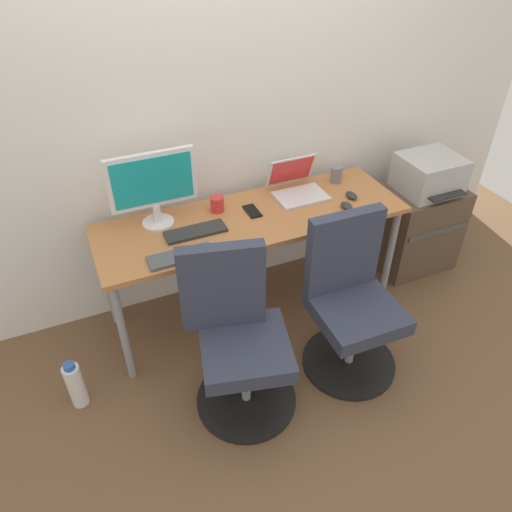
{
  "coord_description": "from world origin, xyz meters",
  "views": [
    {
      "loc": [
        -0.93,
        -2.19,
        2.25
      ],
      "look_at": [
        0.0,
        -0.05,
        0.47
      ],
      "focal_mm": 34.21,
      "sensor_mm": 36.0,
      "label": 1
    }
  ],
  "objects_px": {
    "open_laptop": "(297,186)",
    "side_cabinet": "(416,228)",
    "office_chair_right": "(350,304)",
    "coffee_mug": "(217,204)",
    "water_bottle_on_floor": "(76,385)",
    "desktop_monitor": "(153,184)",
    "office_chair_left": "(238,340)",
    "printer": "(429,174)"
  },
  "relations": [
    {
      "from": "office_chair_left",
      "to": "office_chair_right",
      "type": "xyz_separation_m",
      "value": [
        0.66,
        0.0,
        0.0
      ]
    },
    {
      "from": "coffee_mug",
      "to": "desktop_monitor",
      "type": "bearing_deg",
      "value": 178.67
    },
    {
      "from": "printer",
      "to": "open_laptop",
      "type": "xyz_separation_m",
      "value": [
        -0.91,
        0.14,
        0.04
      ]
    },
    {
      "from": "office_chair_right",
      "to": "water_bottle_on_floor",
      "type": "bearing_deg",
      "value": 168.89
    },
    {
      "from": "side_cabinet",
      "to": "open_laptop",
      "type": "relative_size",
      "value": 1.98
    },
    {
      "from": "office_chair_right",
      "to": "side_cabinet",
      "type": "relative_size",
      "value": 1.53
    },
    {
      "from": "desktop_monitor",
      "to": "office_chair_left",
      "type": "bearing_deg",
      "value": -76.78
    },
    {
      "from": "side_cabinet",
      "to": "printer",
      "type": "distance_m",
      "value": 0.43
    },
    {
      "from": "water_bottle_on_floor",
      "to": "open_laptop",
      "type": "height_order",
      "value": "open_laptop"
    },
    {
      "from": "office_chair_left",
      "to": "desktop_monitor",
      "type": "bearing_deg",
      "value": 103.22
    },
    {
      "from": "desktop_monitor",
      "to": "water_bottle_on_floor",
      "type": "bearing_deg",
      "value": -144.24
    },
    {
      "from": "water_bottle_on_floor",
      "to": "desktop_monitor",
      "type": "xyz_separation_m",
      "value": [
        0.64,
        0.46,
        0.83
      ]
    },
    {
      "from": "desktop_monitor",
      "to": "printer",
      "type": "bearing_deg",
      "value": -5.06
    },
    {
      "from": "office_chair_right",
      "to": "coffee_mug",
      "type": "bearing_deg",
      "value": 123.31
    },
    {
      "from": "coffee_mug",
      "to": "water_bottle_on_floor",
      "type": "bearing_deg",
      "value": -155.51
    },
    {
      "from": "office_chair_left",
      "to": "side_cabinet",
      "type": "distance_m",
      "value": 1.72
    },
    {
      "from": "water_bottle_on_floor",
      "to": "office_chair_left",
      "type": "bearing_deg",
      "value": -19.73
    },
    {
      "from": "open_laptop",
      "to": "side_cabinet",
      "type": "bearing_deg",
      "value": -9.01
    },
    {
      "from": "office_chair_right",
      "to": "desktop_monitor",
      "type": "relative_size",
      "value": 1.96
    },
    {
      "from": "water_bottle_on_floor",
      "to": "desktop_monitor",
      "type": "bearing_deg",
      "value": 35.76
    },
    {
      "from": "office_chair_left",
      "to": "office_chair_right",
      "type": "relative_size",
      "value": 1.0
    },
    {
      "from": "office_chair_left",
      "to": "printer",
      "type": "distance_m",
      "value": 1.74
    },
    {
      "from": "water_bottle_on_floor",
      "to": "open_laptop",
      "type": "distance_m",
      "value": 1.7
    },
    {
      "from": "office_chair_right",
      "to": "water_bottle_on_floor",
      "type": "height_order",
      "value": "office_chair_right"
    },
    {
      "from": "water_bottle_on_floor",
      "to": "coffee_mug",
      "type": "height_order",
      "value": "coffee_mug"
    },
    {
      "from": "water_bottle_on_floor",
      "to": "office_chair_right",
      "type": "bearing_deg",
      "value": -11.11
    },
    {
      "from": "office_chair_left",
      "to": "open_laptop",
      "type": "relative_size",
      "value": 3.03
    },
    {
      "from": "water_bottle_on_floor",
      "to": "open_laptop",
      "type": "relative_size",
      "value": 1.0
    },
    {
      "from": "side_cabinet",
      "to": "desktop_monitor",
      "type": "bearing_deg",
      "value": 174.97
    },
    {
      "from": "office_chair_right",
      "to": "water_bottle_on_floor",
      "type": "relative_size",
      "value": 3.03
    },
    {
      "from": "desktop_monitor",
      "to": "coffee_mug",
      "type": "relative_size",
      "value": 5.22
    },
    {
      "from": "office_chair_left",
      "to": "desktop_monitor",
      "type": "relative_size",
      "value": 1.96
    },
    {
      "from": "printer",
      "to": "open_laptop",
      "type": "height_order",
      "value": "open_laptop"
    },
    {
      "from": "office_chair_right",
      "to": "printer",
      "type": "distance_m",
      "value": 1.16
    },
    {
      "from": "side_cabinet",
      "to": "printer",
      "type": "relative_size",
      "value": 1.54
    },
    {
      "from": "desktop_monitor",
      "to": "open_laptop",
      "type": "bearing_deg",
      "value": -0.85
    },
    {
      "from": "office_chair_right",
      "to": "desktop_monitor",
      "type": "xyz_separation_m",
      "value": [
        -0.84,
        0.75,
        0.55
      ]
    },
    {
      "from": "water_bottle_on_floor",
      "to": "desktop_monitor",
      "type": "distance_m",
      "value": 1.14
    },
    {
      "from": "printer",
      "to": "water_bottle_on_floor",
      "type": "bearing_deg",
      "value": -172.89
    },
    {
      "from": "printer",
      "to": "desktop_monitor",
      "type": "distance_m",
      "value": 1.81
    },
    {
      "from": "office_chair_right",
      "to": "coffee_mug",
      "type": "distance_m",
      "value": 0.95
    },
    {
      "from": "desktop_monitor",
      "to": "coffee_mug",
      "type": "distance_m",
      "value": 0.41
    }
  ]
}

